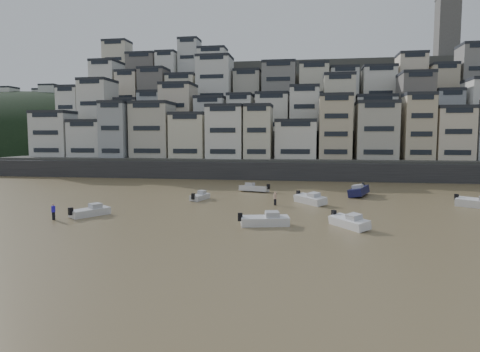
% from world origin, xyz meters
% --- Properties ---
extents(ground, '(400.00, 400.00, 0.00)m').
position_xyz_m(ground, '(0.00, 0.00, 0.00)').
color(ground, olive).
rests_on(ground, ground).
extents(sea_strip, '(340.00, 340.00, 0.00)m').
position_xyz_m(sea_strip, '(-110.00, 145.00, 0.01)').
color(sea_strip, '#41535D').
rests_on(sea_strip, ground).
extents(harbor_wall, '(140.00, 3.00, 3.50)m').
position_xyz_m(harbor_wall, '(10.00, 65.00, 1.75)').
color(harbor_wall, '#38383A').
rests_on(harbor_wall, ground).
extents(hillside, '(141.04, 66.00, 50.00)m').
position_xyz_m(hillside, '(14.73, 104.84, 13.01)').
color(hillside, '#4C4C47').
rests_on(hillside, ground).
extents(headland, '(216.00, 135.00, 53.33)m').
position_xyz_m(headland, '(-95.00, 135.00, 0.02)').
color(headland, black).
rests_on(headland, ground).
extents(boat_j, '(3.82, 4.94, 1.31)m').
position_xyz_m(boat_j, '(-9.61, 22.55, 0.66)').
color(boat_j, silver).
rests_on(boat_j, ground).
extents(boat_i, '(4.13, 7.03, 1.82)m').
position_xyz_m(boat_i, '(21.63, 43.85, 0.91)').
color(boat_i, '#161745').
rests_on(boat_i, ground).
extents(boat_e, '(4.86, 5.63, 1.54)m').
position_xyz_m(boat_e, '(14.47, 35.09, 0.77)').
color(boat_e, silver).
rests_on(boat_e, ground).
extents(boat_b, '(4.20, 5.12, 1.38)m').
position_xyz_m(boat_b, '(18.16, 20.88, 0.69)').
color(boat_b, white).
rests_on(boat_b, ground).
extents(boat_h, '(5.42, 3.05, 1.41)m').
position_xyz_m(boat_h, '(5.69, 46.10, 0.70)').
color(boat_h, silver).
rests_on(boat_h, ground).
extents(boat_a, '(5.46, 2.87, 1.42)m').
position_xyz_m(boat_a, '(10.04, 20.46, 0.71)').
color(boat_a, silver).
rests_on(boat_a, ground).
extents(boat_g, '(5.78, 5.10, 1.59)m').
position_xyz_m(boat_g, '(35.12, 35.12, 0.80)').
color(boat_g, silver).
rests_on(boat_g, ground).
extents(boat_f, '(2.31, 4.54, 1.18)m').
position_xyz_m(boat_f, '(-0.63, 36.29, 0.59)').
color(boat_f, silver).
rests_on(boat_f, ground).
extents(person_blue, '(0.44, 0.44, 1.74)m').
position_xyz_m(person_blue, '(-12.35, 19.93, 0.87)').
color(person_blue, '#281BCD').
rests_on(person_blue, ground).
extents(person_pink, '(0.44, 0.44, 1.74)m').
position_xyz_m(person_pink, '(10.05, 33.24, 0.87)').
color(person_pink, tan).
rests_on(person_pink, ground).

